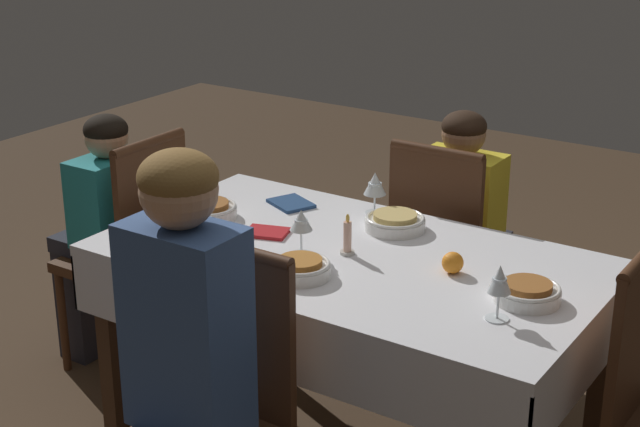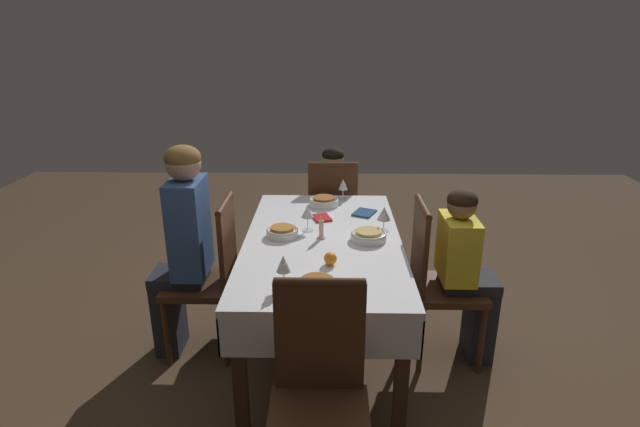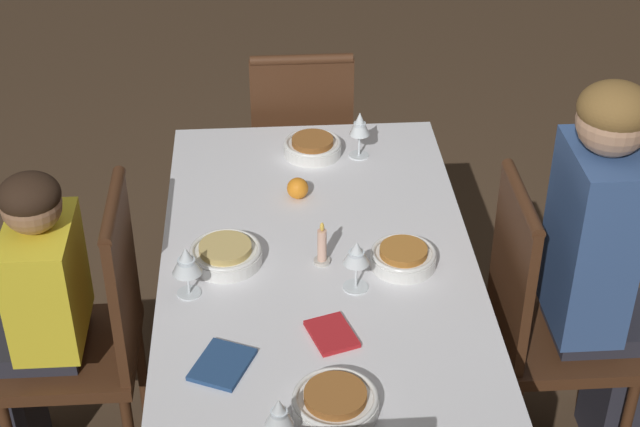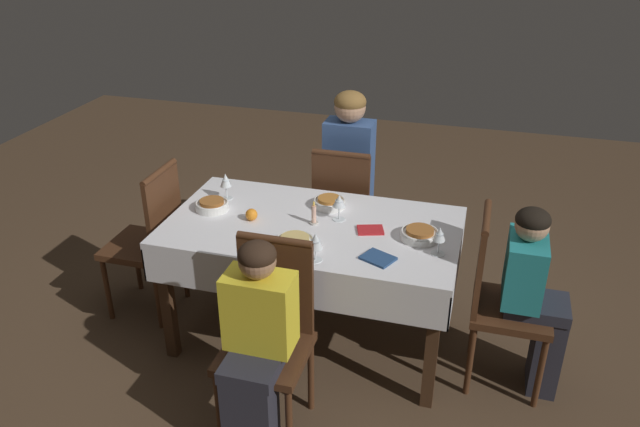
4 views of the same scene
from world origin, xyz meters
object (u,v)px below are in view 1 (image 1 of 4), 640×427
(bowl_west, at_px, (527,292))
(chair_east, at_px, (134,246))
(wine_glass_east, at_px, (207,173))
(candle_centerpiece, at_px, (347,240))
(wine_glass_north, at_px, (301,222))
(person_child_yellow, at_px, (466,227))
(person_child_teal, at_px, (101,228))
(napkin_spare_side, at_px, (267,232))
(wine_glass_west, at_px, (499,281))
(dining_table, at_px, (350,279))
(chair_north, at_px, (216,407))
(bowl_south, at_px, (395,222))
(orange_fruit, at_px, (453,263))
(chair_south, at_px, (446,252))
(bowl_east, at_px, (208,210))
(bowl_north, at_px, (300,268))
(napkin_red_folded, at_px, (291,203))
(wine_glass_south, at_px, (375,185))
(person_adult_denim, at_px, (175,366))

(bowl_west, bearing_deg, chair_east, -2.89)
(wine_glass_east, bearing_deg, candle_centerpiece, 168.48)
(wine_glass_north, bearing_deg, person_child_yellow, -98.70)
(person_child_teal, height_order, napkin_spare_side, person_child_teal)
(chair_east, height_order, wine_glass_west, chair_east)
(dining_table, height_order, chair_north, chair_north)
(bowl_south, bearing_deg, wine_glass_west, 142.52)
(dining_table, xyz_separation_m, wine_glass_west, (-0.56, 0.17, 0.20))
(orange_fruit, bearing_deg, chair_north, 63.29)
(chair_south, height_order, bowl_east, chair_south)
(wine_glass_east, bearing_deg, person_child_teal, 7.96)
(chair_south, bearing_deg, bowl_west, 130.69)
(dining_table, xyz_separation_m, wine_glass_north, (0.12, 0.09, 0.19))
(chair_east, height_order, wine_glass_east, chair_east)
(dining_table, relative_size, bowl_north, 8.62)
(dining_table, distance_m, napkin_red_folded, 0.49)
(chair_south, distance_m, wine_glass_north, 0.81)
(bowl_south, bearing_deg, wine_glass_south, -35.25)
(chair_east, xyz_separation_m, wine_glass_south, (-0.87, -0.29, 0.32))
(bowl_north, xyz_separation_m, wine_glass_south, (0.09, -0.57, 0.07))
(bowl_east, relative_size, bowl_west, 1.06)
(wine_glass_north, distance_m, wine_glass_south, 0.44)
(wine_glass_east, xyz_separation_m, orange_fruit, (-1.00, 0.09, -0.07))
(bowl_north, relative_size, napkin_spare_side, 1.14)
(dining_table, height_order, napkin_spare_side, napkin_spare_side)
(bowl_east, relative_size, bowl_south, 0.99)
(person_child_teal, relative_size, napkin_spare_side, 6.38)
(bowl_south, distance_m, wine_glass_south, 0.18)
(bowl_north, bearing_deg, napkin_spare_side, -37.59)
(bowl_north, relative_size, orange_fruit, 2.78)
(person_adult_denim, bearing_deg, wine_glass_north, 98.45)
(chair_east, relative_size, person_adult_denim, 0.76)
(chair_north, bearing_deg, wine_glass_south, 95.81)
(bowl_south, bearing_deg, wine_glass_north, 68.16)
(dining_table, distance_m, candle_centerpiece, 0.14)
(person_adult_denim, relative_size, person_child_yellow, 1.22)
(wine_glass_north, xyz_separation_m, napkin_red_folded, (0.28, -0.34, -0.10))
(person_adult_denim, xyz_separation_m, wine_glass_east, (0.65, -0.92, 0.13))
(chair_north, height_order, person_adult_denim, person_adult_denim)
(napkin_red_folded, bearing_deg, wine_glass_north, 129.18)
(wine_glass_south, distance_m, wine_glass_west, 0.85)
(person_adult_denim, relative_size, wine_glass_south, 8.59)
(chair_north, distance_m, bowl_east, 0.88)
(wine_glass_south, xyz_separation_m, napkin_red_folded, (0.28, 0.09, -0.10))
(wine_glass_north, distance_m, napkin_spare_side, 0.23)
(bowl_north, height_order, wine_glass_north, wine_glass_north)
(person_child_yellow, distance_m, bowl_west, 1.02)
(wine_glass_north, height_order, napkin_spare_side, wine_glass_north)
(person_adult_denim, distance_m, wine_glass_north, 0.72)
(dining_table, height_order, wine_glass_north, wine_glass_north)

